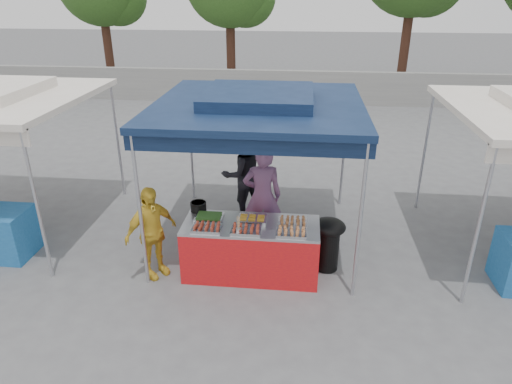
# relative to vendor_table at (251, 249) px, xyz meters

# --- Properties ---
(ground_plane) EXTENTS (80.00, 80.00, 0.00)m
(ground_plane) POSITION_rel_vendor_table_xyz_m (0.00, 0.10, -0.43)
(ground_plane) COLOR #57585A
(back_wall) EXTENTS (40.00, 0.25, 1.20)m
(back_wall) POSITION_rel_vendor_table_xyz_m (0.00, 11.10, 0.17)
(back_wall) COLOR gray
(back_wall) RESTS_ON ground_plane
(main_canopy) EXTENTS (3.20, 3.20, 2.57)m
(main_canopy) POSITION_rel_vendor_table_xyz_m (0.00, 1.07, 1.94)
(main_canopy) COLOR #B6B7BE
(main_canopy) RESTS_ON ground_plane
(vendor_table) EXTENTS (2.00, 0.80, 0.85)m
(vendor_table) POSITION_rel_vendor_table_xyz_m (0.00, 0.00, 0.00)
(vendor_table) COLOR red
(vendor_table) RESTS_ON ground_plane
(food_tray_fl) EXTENTS (0.42, 0.30, 0.07)m
(food_tray_fl) POSITION_rel_vendor_table_xyz_m (-0.61, -0.23, 0.46)
(food_tray_fl) COLOR silver
(food_tray_fl) RESTS_ON vendor_table
(food_tray_fm) EXTENTS (0.42, 0.30, 0.07)m
(food_tray_fm) POSITION_rel_vendor_table_xyz_m (-0.04, -0.24, 0.46)
(food_tray_fm) COLOR silver
(food_tray_fm) RESTS_ON vendor_table
(food_tray_fr) EXTENTS (0.42, 0.30, 0.07)m
(food_tray_fr) POSITION_rel_vendor_table_xyz_m (0.60, -0.24, 0.46)
(food_tray_fr) COLOR silver
(food_tray_fr) RESTS_ON vendor_table
(food_tray_bl) EXTENTS (0.42, 0.30, 0.07)m
(food_tray_bl) POSITION_rel_vendor_table_xyz_m (-0.64, 0.08, 0.46)
(food_tray_bl) COLOR silver
(food_tray_bl) RESTS_ON vendor_table
(food_tray_bm) EXTENTS (0.42, 0.30, 0.07)m
(food_tray_bm) POSITION_rel_vendor_table_xyz_m (0.01, 0.10, 0.46)
(food_tray_bm) COLOR silver
(food_tray_bm) RESTS_ON vendor_table
(food_tray_br) EXTENTS (0.42, 0.30, 0.07)m
(food_tray_br) POSITION_rel_vendor_table_xyz_m (0.60, 0.07, 0.46)
(food_tray_br) COLOR silver
(food_tray_br) RESTS_ON vendor_table
(cooking_pot) EXTENTS (0.24, 0.24, 0.14)m
(cooking_pot) POSITION_rel_vendor_table_xyz_m (-0.86, 0.35, 0.50)
(cooking_pot) COLOR black
(cooking_pot) RESTS_ON vendor_table
(skewer_cup) EXTENTS (0.08, 0.08, 0.10)m
(skewer_cup) POSITION_rel_vendor_table_xyz_m (-0.14, -0.32, 0.47)
(skewer_cup) COLOR #B6B7BE
(skewer_cup) RESTS_ON vendor_table
(wok_burner) EXTENTS (0.51, 0.51, 0.85)m
(wok_burner) POSITION_rel_vendor_table_xyz_m (1.15, 0.26, 0.08)
(wok_burner) COLOR black
(wok_burner) RESTS_ON ground_plane
(crate_left) EXTENTS (0.52, 0.36, 0.31)m
(crate_left) POSITION_rel_vendor_table_xyz_m (-0.47, 0.76, -0.27)
(crate_left) COLOR #133C9E
(crate_left) RESTS_ON ground_plane
(crate_right) EXTENTS (0.52, 0.37, 0.31)m
(crate_right) POSITION_rel_vendor_table_xyz_m (0.40, 0.53, -0.27)
(crate_right) COLOR #133C9E
(crate_right) RESTS_ON ground_plane
(crate_stacked) EXTENTS (0.49, 0.35, 0.30)m
(crate_stacked) POSITION_rel_vendor_table_xyz_m (0.40, 0.53, 0.04)
(crate_stacked) COLOR #133C9E
(crate_stacked) RESTS_ON crate_right
(vendor_woman) EXTENTS (0.70, 0.51, 1.75)m
(vendor_woman) POSITION_rel_vendor_table_xyz_m (0.08, 0.92, 0.45)
(vendor_woman) COLOR #86557D
(vendor_woman) RESTS_ON ground_plane
(helper_man) EXTENTS (1.02, 0.97, 1.66)m
(helper_man) POSITION_rel_vendor_table_xyz_m (-0.39, 1.95, 0.41)
(helper_man) COLOR black
(helper_man) RESTS_ON ground_plane
(customer_person) EXTENTS (0.82, 0.88, 1.45)m
(customer_person) POSITION_rel_vendor_table_xyz_m (-1.45, -0.19, 0.30)
(customer_person) COLOR gold
(customer_person) RESTS_ON ground_plane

